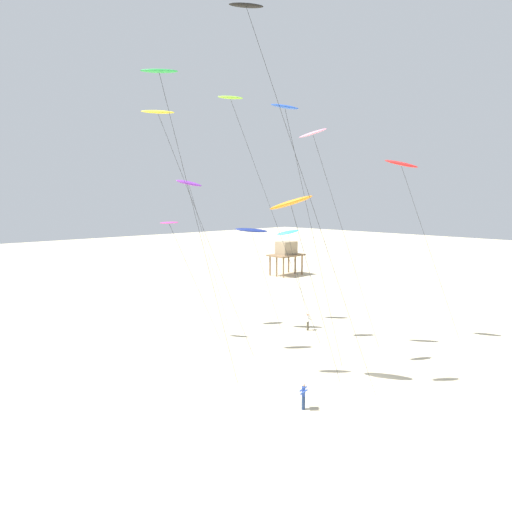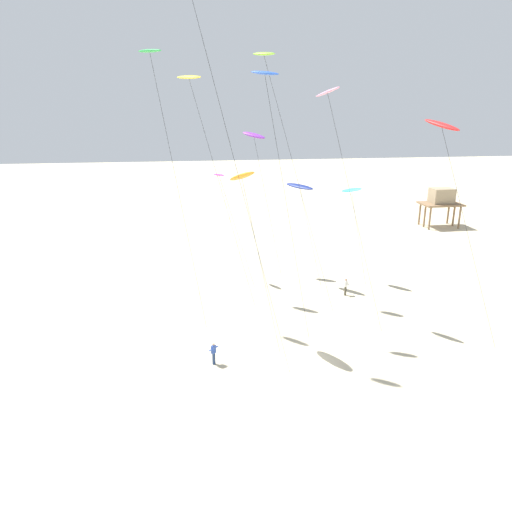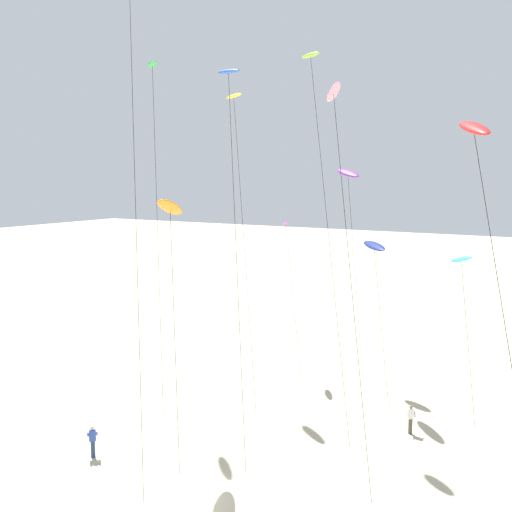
{
  "view_description": "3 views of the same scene",
  "coord_description": "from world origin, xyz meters",
  "px_view_note": "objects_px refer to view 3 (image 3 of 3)",
  "views": [
    {
      "loc": [
        -26.83,
        -16.43,
        12.83
      ],
      "look_at": [
        0.37,
        12.49,
        7.86
      ],
      "focal_mm": 31.64,
      "sensor_mm": 36.0,
      "label": 1
    },
    {
      "loc": [
        -7.95,
        -28.51,
        17.3
      ],
      "look_at": [
        -2.52,
        8.46,
        5.37
      ],
      "focal_mm": 33.01,
      "sensor_mm": 36.0,
      "label": 2
    },
    {
      "loc": [
        14.6,
        -19.19,
        14.14
      ],
      "look_at": [
        -1.63,
        8.67,
        9.77
      ],
      "focal_mm": 40.77,
      "sensor_mm": 36.0,
      "label": 3
    }
  ],
  "objects_px": {
    "kite_pink": "(334,99)",
    "kite_navy": "(374,247)",
    "kite_yellow": "(234,100)",
    "kite_green": "(153,71)",
    "kite_flyer_middle": "(411,418)",
    "kite_orange": "(170,208)",
    "kite_cyan": "(461,260)",
    "kite_purple": "(348,174)",
    "kite_blue": "(229,79)",
    "kite_red": "(474,131)",
    "kite_magenta": "(286,227)",
    "kite_lime": "(311,61)",
    "kite_flyer_nearest": "(93,440)"
  },
  "relations": [
    {
      "from": "kite_cyan",
      "to": "kite_red",
      "type": "xyz_separation_m",
      "value": [
        2.38,
        -11.44,
        6.54
      ]
    },
    {
      "from": "kite_blue",
      "to": "kite_yellow",
      "type": "relative_size",
      "value": 0.99
    },
    {
      "from": "kite_magenta",
      "to": "kite_lime",
      "type": "bearing_deg",
      "value": -48.1
    },
    {
      "from": "kite_flyer_nearest",
      "to": "kite_flyer_middle",
      "type": "distance_m",
      "value": 17.1
    },
    {
      "from": "kite_yellow",
      "to": "kite_green",
      "type": "bearing_deg",
      "value": -119.93
    },
    {
      "from": "kite_magenta",
      "to": "kite_orange",
      "type": "relative_size",
      "value": 0.82
    },
    {
      "from": "kite_green",
      "to": "kite_lime",
      "type": "relative_size",
      "value": 0.98
    },
    {
      "from": "kite_blue",
      "to": "kite_purple",
      "type": "distance_m",
      "value": 14.85
    },
    {
      "from": "kite_flyer_nearest",
      "to": "kite_flyer_middle",
      "type": "height_order",
      "value": "same"
    },
    {
      "from": "kite_purple",
      "to": "kite_red",
      "type": "height_order",
      "value": "kite_red"
    },
    {
      "from": "kite_cyan",
      "to": "kite_orange",
      "type": "xyz_separation_m",
      "value": [
        -12.23,
        -11.53,
        3.24
      ]
    },
    {
      "from": "kite_cyan",
      "to": "kite_flyer_middle",
      "type": "distance_m",
      "value": 9.54
    },
    {
      "from": "kite_green",
      "to": "kite_cyan",
      "type": "height_order",
      "value": "kite_green"
    },
    {
      "from": "kite_green",
      "to": "kite_red",
      "type": "xyz_separation_m",
      "value": [
        20.71,
        -6.06,
        -4.98
      ]
    },
    {
      "from": "kite_purple",
      "to": "kite_cyan",
      "type": "bearing_deg",
      "value": -28.47
    },
    {
      "from": "kite_purple",
      "to": "kite_flyer_nearest",
      "type": "bearing_deg",
      "value": -105.98
    },
    {
      "from": "kite_green",
      "to": "kite_pink",
      "type": "relative_size",
      "value": 1.14
    },
    {
      "from": "kite_purple",
      "to": "kite_pink",
      "type": "relative_size",
      "value": 0.8
    },
    {
      "from": "kite_cyan",
      "to": "kite_flyer_middle",
      "type": "xyz_separation_m",
      "value": [
        -1.52,
        -4.16,
        -8.45
      ]
    },
    {
      "from": "kite_pink",
      "to": "kite_navy",
      "type": "height_order",
      "value": "kite_pink"
    },
    {
      "from": "kite_lime",
      "to": "kite_yellow",
      "type": "relative_size",
      "value": 1.09
    },
    {
      "from": "kite_yellow",
      "to": "kite_cyan",
      "type": "bearing_deg",
      "value": 1.23
    },
    {
      "from": "kite_green",
      "to": "kite_purple",
      "type": "xyz_separation_m",
      "value": [
        9.29,
        10.28,
        -6.5
      ]
    },
    {
      "from": "kite_magenta",
      "to": "kite_navy",
      "type": "xyz_separation_m",
      "value": [
        7.53,
        -2.6,
        -0.69
      ]
    },
    {
      "from": "kite_cyan",
      "to": "kite_green",
      "type": "bearing_deg",
      "value": -163.64
    },
    {
      "from": "kite_navy",
      "to": "kite_flyer_middle",
      "type": "xyz_separation_m",
      "value": [
        3.75,
        -4.13,
        -8.95
      ]
    },
    {
      "from": "kite_yellow",
      "to": "kite_pink",
      "type": "bearing_deg",
      "value": -34.53
    },
    {
      "from": "kite_lime",
      "to": "kite_orange",
      "type": "bearing_deg",
      "value": -108.04
    },
    {
      "from": "kite_navy",
      "to": "kite_flyer_nearest",
      "type": "height_order",
      "value": "kite_navy"
    },
    {
      "from": "kite_cyan",
      "to": "kite_magenta",
      "type": "height_order",
      "value": "kite_magenta"
    },
    {
      "from": "kite_pink",
      "to": "kite_navy",
      "type": "relative_size",
      "value": 1.84
    },
    {
      "from": "kite_purple",
      "to": "kite_blue",
      "type": "bearing_deg",
      "value": -94.69
    },
    {
      "from": "kite_cyan",
      "to": "kite_pink",
      "type": "bearing_deg",
      "value": -123.84
    },
    {
      "from": "kite_cyan",
      "to": "kite_blue",
      "type": "relative_size",
      "value": 0.5
    },
    {
      "from": "kite_purple",
      "to": "kite_yellow",
      "type": "xyz_separation_m",
      "value": [
        -6.39,
        -5.23,
        5.07
      ]
    },
    {
      "from": "kite_lime",
      "to": "kite_blue",
      "type": "bearing_deg",
      "value": -98.93
    },
    {
      "from": "kite_blue",
      "to": "kite_yellow",
      "type": "bearing_deg",
      "value": 120.85
    },
    {
      "from": "kite_blue",
      "to": "kite_lime",
      "type": "bearing_deg",
      "value": 81.07
    },
    {
      "from": "kite_flyer_middle",
      "to": "kite_orange",
      "type": "bearing_deg",
      "value": -145.49
    },
    {
      "from": "kite_purple",
      "to": "kite_navy",
      "type": "height_order",
      "value": "kite_purple"
    },
    {
      "from": "kite_pink",
      "to": "kite_yellow",
      "type": "distance_m",
      "value": 12.71
    },
    {
      "from": "kite_blue",
      "to": "kite_orange",
      "type": "distance_m",
      "value": 7.3
    },
    {
      "from": "kite_orange",
      "to": "kite_lime",
      "type": "distance_m",
      "value": 13.48
    },
    {
      "from": "kite_green",
      "to": "kite_cyan",
      "type": "relative_size",
      "value": 2.17
    },
    {
      "from": "kite_purple",
      "to": "kite_magenta",
      "type": "distance_m",
      "value": 5.85
    },
    {
      "from": "kite_blue",
      "to": "kite_flyer_nearest",
      "type": "bearing_deg",
      "value": -127.63
    },
    {
      "from": "kite_pink",
      "to": "kite_navy",
      "type": "distance_m",
      "value": 11.07
    },
    {
      "from": "kite_blue",
      "to": "kite_navy",
      "type": "xyz_separation_m",
      "value": [
        4.91,
        9.07,
        -9.32
      ]
    },
    {
      "from": "kite_cyan",
      "to": "kite_blue",
      "type": "bearing_deg",
      "value": -138.22
    },
    {
      "from": "kite_blue",
      "to": "kite_yellow",
      "type": "xyz_separation_m",
      "value": [
        -5.24,
        8.77,
        0.26
      ]
    }
  ]
}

